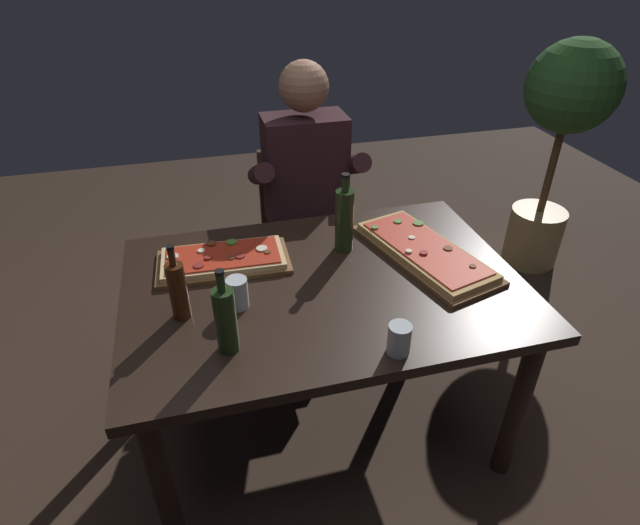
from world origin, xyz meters
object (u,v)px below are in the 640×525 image
diner_chair (303,226)px  potted_plant_corner (562,128)px  wine_bottle_dark (344,219)px  vinegar_bottle_green (226,319)px  oil_bottle_amber (178,290)px  seated_diner (308,191)px  pizza_rectangular_front (223,259)px  tumbler_far_side (399,341)px  pizza_rectangular_left (424,251)px  tumbler_near_camera (238,295)px  dining_table (323,303)px

diner_chair → potted_plant_corner: bearing=1.8°
wine_bottle_dark → vinegar_bottle_green: bearing=-137.3°
oil_bottle_amber → seated_diner: bearing=52.8°
wine_bottle_dark → pizza_rectangular_front: bearing=178.8°
tumbler_far_side → diner_chair: (-0.00, 1.26, -0.30)m
pizza_rectangular_front → wine_bottle_dark: wine_bottle_dark is taller
pizza_rectangular_left → seated_diner: size_ratio=0.50×
seated_diner → wine_bottle_dark: bearing=-88.3°
wine_bottle_dark → tumbler_near_camera: 0.52m
pizza_rectangular_front → tumbler_far_side: tumbler_far_side is taller
dining_table → seated_diner: size_ratio=1.05×
pizza_rectangular_front → tumbler_far_side: size_ratio=5.05×
tumbler_near_camera → potted_plant_corner: (1.91, 0.97, 0.08)m
tumbler_near_camera → seated_diner: size_ratio=0.08×
dining_table → wine_bottle_dark: bearing=55.8°
oil_bottle_amber → diner_chair: (0.61, 0.92, -0.36)m
pizza_rectangular_left → vinegar_bottle_green: size_ratio=2.34×
wine_bottle_dark → tumbler_far_side: 0.60m
wine_bottle_dark → diner_chair: bearing=91.4°
pizza_rectangular_left → seated_diner: bearing=114.2°
oil_bottle_amber → vinegar_bottle_green: 0.23m
dining_table → oil_bottle_amber: oil_bottle_amber is taller
vinegar_bottle_green → seated_diner: (0.48, 1.00, -0.11)m
tumbler_near_camera → potted_plant_corner: size_ratio=0.08×
oil_bottle_amber → tumbler_far_side: bearing=-28.4°
pizza_rectangular_left → wine_bottle_dark: wine_bottle_dark is taller
tumbler_near_camera → wine_bottle_dark: bearing=30.4°
oil_bottle_amber → diner_chair: 1.16m
pizza_rectangular_left → tumbler_far_side: bearing=-122.1°
vinegar_bottle_green → tumbler_far_side: size_ratio=2.87×
dining_table → tumbler_near_camera: tumbler_near_camera is taller
dining_table → tumbler_near_camera: bearing=-168.3°
pizza_rectangular_front → tumbler_near_camera: size_ratio=4.61×
tumbler_far_side → potted_plant_corner: bearing=41.3°
pizza_rectangular_front → pizza_rectangular_left: bearing=-10.3°
wine_bottle_dark → oil_bottle_amber: size_ratio=1.18×
oil_bottle_amber → tumbler_far_side: oil_bottle_amber is taller
dining_table → wine_bottle_dark: wine_bottle_dark is taller
pizza_rectangular_left → dining_table: bearing=-170.6°
pizza_rectangular_left → oil_bottle_amber: bearing=-171.4°
tumbler_near_camera → seated_diner: 0.91m
vinegar_bottle_green → tumbler_far_side: 0.51m
wine_bottle_dark → tumbler_near_camera: bearing=-149.6°
oil_bottle_amber → seated_diner: size_ratio=0.20×
tumbler_far_side → vinegar_bottle_green: bearing=163.9°
pizza_rectangular_left → tumbler_near_camera: size_ratio=6.14×
wine_bottle_dark → tumbler_far_side: size_ratio=3.21×
pizza_rectangular_front → oil_bottle_amber: (-0.16, -0.27, 0.09)m
diner_chair → dining_table: bearing=-97.8°
diner_chair → vinegar_bottle_green: bearing=-113.3°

